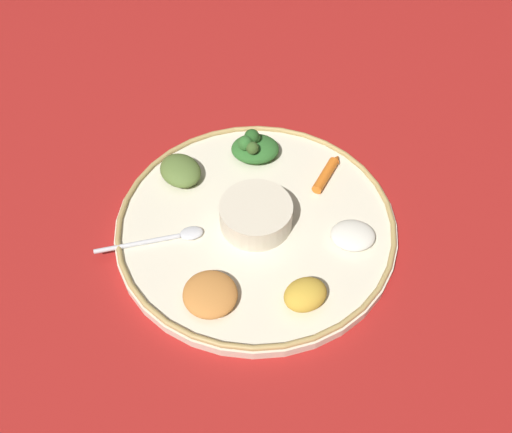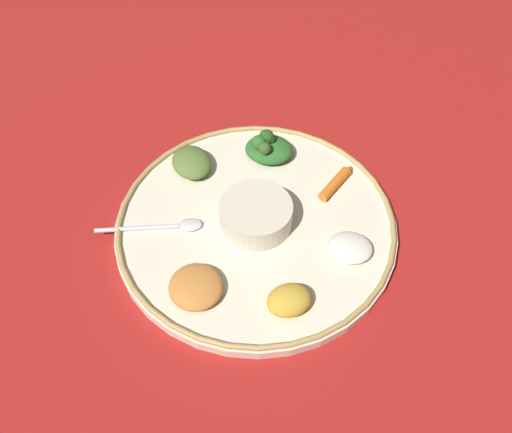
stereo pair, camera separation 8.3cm
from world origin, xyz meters
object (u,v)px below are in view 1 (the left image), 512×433
(center_bowl, at_px, (256,214))
(spoon, at_px, (167,238))
(greens_pile, at_px, (254,147))
(carrot_near_spoon, at_px, (327,173))

(center_bowl, bearing_deg, spoon, 149.49)
(spoon, xyz_separation_m, greens_pile, (0.21, 0.04, 0.02))
(spoon, xyz_separation_m, carrot_near_spoon, (0.26, -0.08, 0.00))
(center_bowl, height_order, carrot_near_spoon, center_bowl)
(greens_pile, bearing_deg, carrot_near_spoon, -65.40)
(greens_pile, height_order, carrot_near_spoon, greens_pile)
(spoon, height_order, carrot_near_spoon, carrot_near_spoon)
(carrot_near_spoon, bearing_deg, center_bowl, 176.17)
(center_bowl, xyz_separation_m, spoon, (-0.11, 0.07, -0.02))
(spoon, distance_m, greens_pile, 0.21)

